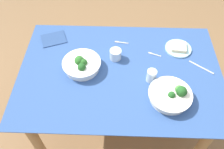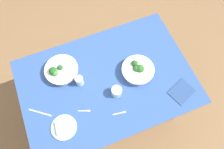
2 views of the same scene
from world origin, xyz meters
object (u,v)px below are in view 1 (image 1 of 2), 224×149
table_knife_left (201,67)px  fork_by_near_bowl (121,42)px  broccoli_bowl_far (82,65)px  broccoli_bowl_near (171,95)px  water_glass_side (151,76)px  napkin_folded_upper (54,39)px  bread_side_plate (178,48)px  fork_by_far_bowl (154,54)px  water_glass_center (116,54)px

table_knife_left → fork_by_near_bowl: bearing=15.2°
broccoli_bowl_far → broccoli_bowl_near: broccoli_bowl_near is taller
broccoli_bowl_far → table_knife_left: size_ratio=1.41×
fork_by_near_bowl → water_glass_side: bearing=128.8°
broccoli_bowl_near → napkin_folded_upper: bearing=148.2°
napkin_folded_upper → water_glass_side: bearing=-27.2°
broccoli_bowl_near → bread_side_plate: broccoli_bowl_near is taller
broccoli_bowl_far → napkin_folded_upper: bearing=131.6°
fork_by_far_bowl → table_knife_left: bearing=-178.5°
broccoli_bowl_near → napkin_folded_upper: broccoli_bowl_near is taller
fork_by_far_bowl → fork_by_near_bowl: 0.27m
broccoli_bowl_far → broccoli_bowl_near: bearing=-21.6°
broccoli_bowl_far → fork_by_near_bowl: size_ratio=2.53×
broccoli_bowl_far → table_knife_left: broccoli_bowl_far is taller
broccoli_bowl_far → water_glass_side: size_ratio=2.96×
water_glass_side → bread_side_plate: bearing=52.9°
broccoli_bowl_far → fork_by_far_bowl: size_ratio=2.84×
fork_by_far_bowl → fork_by_near_bowl: (-0.24, 0.12, 0.00)m
fork_by_far_bowl → table_knife_left: size_ratio=0.50×
broccoli_bowl_near → bread_side_plate: 0.46m
fork_by_far_bowl → table_knife_left: same height
water_glass_side → napkin_folded_upper: water_glass_side is taller
bread_side_plate → broccoli_bowl_far: bearing=-163.0°
bread_side_plate → water_glass_side: size_ratio=2.17×
bread_side_plate → table_knife_left: bearing=-52.1°
broccoli_bowl_far → bread_side_plate: (0.69, 0.21, -0.03)m
fork_by_near_bowl → broccoli_bowl_near: bearing=131.2°
bread_side_plate → fork_by_near_bowl: 0.43m
water_glass_side → fork_by_near_bowl: (-0.20, 0.35, -0.04)m
water_glass_center → table_knife_left: water_glass_center is taller
fork_by_far_bowl → napkin_folded_upper: size_ratio=0.51×
fork_by_near_bowl → table_knife_left: bearing=166.6°
broccoli_bowl_far → water_glass_center: bearing=24.9°
table_knife_left → fork_by_far_bowl: bearing=17.9°
fork_by_far_bowl → water_glass_center: bearing=29.8°
bread_side_plate → water_glass_side: water_glass_side is taller
broccoli_bowl_near → fork_by_far_bowl: bearing=100.6°
napkin_folded_upper → table_knife_left: bearing=-13.1°
water_glass_center → water_glass_side: 0.31m
water_glass_center → table_knife_left: bearing=-6.7°
bread_side_plate → water_glass_side: 0.37m
water_glass_center → table_knife_left: (0.60, -0.07, -0.04)m
broccoli_bowl_far → water_glass_center: (0.23, 0.11, -0.00)m
table_knife_left → napkin_folded_upper: napkin_folded_upper is taller
broccoli_bowl_far → broccoli_bowl_near: (0.58, -0.23, -0.00)m
water_glass_center → napkin_folded_upper: 0.52m
bread_side_plate → table_knife_left: (0.14, -0.18, -0.01)m
broccoli_bowl_near → table_knife_left: broccoli_bowl_near is taller
bread_side_plate → broccoli_bowl_near: bearing=-104.3°
table_knife_left → broccoli_bowl_near: bearing=84.1°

